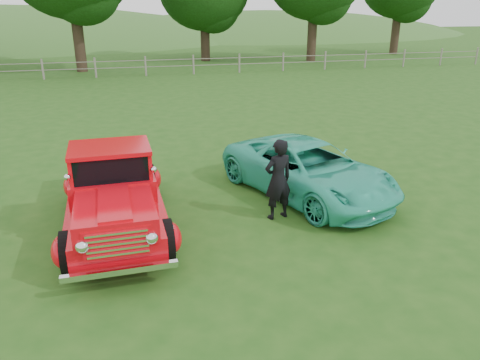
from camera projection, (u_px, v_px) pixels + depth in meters
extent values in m
plane|color=#1F4D14|center=(211.00, 237.00, 9.27)|extent=(140.00, 140.00, 0.00)
ellipsoid|color=#366424|center=(266.00, 59.00, 71.33)|extent=(72.00, 52.00, 14.00)
cube|color=gray|center=(146.00, 67.00, 29.02)|extent=(48.00, 0.04, 0.04)
cube|color=gray|center=(145.00, 60.00, 28.87)|extent=(48.00, 0.04, 0.04)
cylinder|color=black|center=(78.00, 33.00, 30.17)|extent=(0.70, 0.70, 4.84)
cylinder|color=black|center=(205.00, 36.00, 36.01)|extent=(0.70, 0.70, 3.74)
cylinder|color=black|center=(312.00, 31.00, 35.87)|extent=(0.70, 0.70, 4.40)
cylinder|color=black|center=(396.00, 29.00, 40.65)|extent=(0.70, 0.70, 4.18)
cylinder|color=black|center=(68.00, 252.00, 7.94)|extent=(0.26, 0.77, 0.76)
cylinder|color=black|center=(166.00, 240.00, 8.36)|extent=(0.26, 0.77, 0.76)
cylinder|color=black|center=(76.00, 187.00, 10.73)|extent=(0.26, 0.77, 0.76)
cylinder|color=black|center=(149.00, 180.00, 11.15)|extent=(0.26, 0.77, 0.76)
cube|color=red|center=(115.00, 201.00, 9.47)|extent=(1.71, 4.66, 0.44)
ellipsoid|color=red|center=(64.00, 251.00, 7.91)|extent=(0.44, 0.76, 0.54)
ellipsoid|color=red|center=(170.00, 237.00, 8.36)|extent=(0.44, 0.76, 0.54)
ellipsoid|color=red|center=(73.00, 186.00, 10.69)|extent=(0.44, 0.76, 0.54)
ellipsoid|color=red|center=(152.00, 178.00, 11.15)|extent=(0.44, 0.76, 0.54)
cube|color=red|center=(115.00, 215.00, 7.94)|extent=(1.38, 1.64, 0.42)
cube|color=red|center=(113.00, 184.00, 9.24)|extent=(1.64, 1.40, 0.44)
cube|color=black|center=(111.00, 162.00, 9.07)|extent=(1.48, 1.17, 0.50)
cube|color=red|center=(109.00, 148.00, 8.97)|extent=(1.56, 1.27, 0.08)
cube|color=red|center=(111.00, 163.00, 10.55)|extent=(1.24, 1.99, 0.45)
cube|color=white|center=(118.00, 244.00, 7.25)|extent=(1.07, 0.13, 0.50)
cube|color=white|center=(121.00, 271.00, 7.32)|extent=(1.81, 0.16, 0.10)
cube|color=white|center=(112.00, 170.00, 11.70)|extent=(1.71, 0.16, 0.10)
imported|color=#2FBC9A|center=(308.00, 170.00, 11.05)|extent=(3.68, 5.12, 1.29)
imported|color=black|center=(278.00, 179.00, 9.80)|extent=(0.72, 0.56, 1.75)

